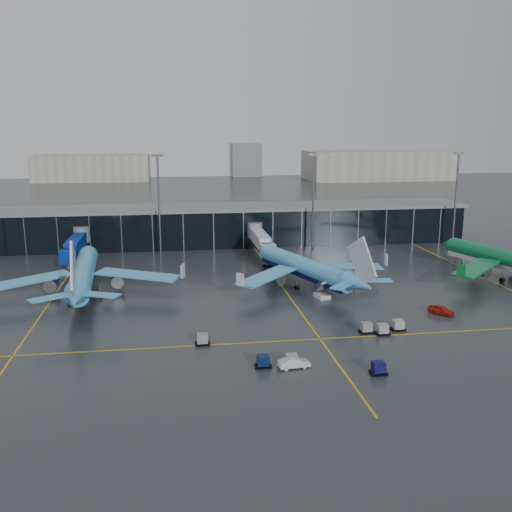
{
  "coord_description": "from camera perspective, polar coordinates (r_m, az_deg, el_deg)",
  "views": [
    {
      "loc": [
        -12.03,
        -95.42,
        31.52
      ],
      "look_at": [
        5.0,
        18.0,
        6.0
      ],
      "focal_mm": 40.0,
      "sensor_mm": 36.0,
      "label": 1
    }
  ],
  "objects": [
    {
      "name": "taxi_lines",
      "position": [
        112.79,
        3.08,
        -3.7
      ],
      "size": [
        220.0,
        120.0,
        0.02
      ],
      "color": "gold",
      "rests_on": "ground"
    },
    {
      "name": "service_van_white",
      "position": [
        78.47,
        3.82,
        -10.59
      ],
      "size": [
        4.6,
        2.16,
        1.46
      ],
      "primitive_type": "imported",
      "rotation": [
        0.0,
        0.0,
        1.71
      ],
      "color": "silver",
      "rests_on": "ground"
    },
    {
      "name": "baggage_carts",
      "position": [
        85.27,
        7.21,
        -8.7
      ],
      "size": [
        33.61,
        17.18,
        1.7
      ],
      "color": "black",
      "rests_on": "ground"
    },
    {
      "name": "mobile_airstair",
      "position": [
        109.83,
        6.61,
        -3.8
      ],
      "size": [
        2.85,
        3.61,
        3.45
      ],
      "rotation": [
        0.0,
        0.0,
        0.22
      ],
      "color": "silver",
      "rests_on": "ground"
    },
    {
      "name": "flood_masts",
      "position": [
        147.48,
        -1.86,
        5.64
      ],
      "size": [
        203.0,
        0.5,
        25.5
      ],
      "color": "#595B60",
      "rests_on": "ground"
    },
    {
      "name": "airliner_aer_lingus",
      "position": [
        133.27,
        23.81,
        0.7
      ],
      "size": [
        48.23,
        51.83,
        13.24
      ],
      "primitive_type": null,
      "rotation": [
        0.0,
        0.0,
        0.28
      ],
      "color": "#0D6F3C",
      "rests_on": "ground"
    },
    {
      "name": "jet_bridges",
      "position": [
        142.87,
        -17.63,
        1.07
      ],
      "size": [
        94.0,
        27.5,
        7.2
      ],
      "color": "#595B60",
      "rests_on": "ground"
    },
    {
      "name": "service_van_red",
      "position": [
        104.87,
        18.02,
        -5.14
      ],
      "size": [
        4.21,
        4.68,
        1.54
      ],
      "primitive_type": "imported",
      "rotation": [
        0.0,
        0.0,
        0.66
      ],
      "color": "#B01C0D",
      "rests_on": "ground"
    },
    {
      "name": "ground",
      "position": [
        101.21,
        -1.29,
        -5.6
      ],
      "size": [
        600.0,
        600.0,
        0.0
      ],
      "primitive_type": "plane",
      "color": "#282B2D",
      "rests_on": "ground"
    },
    {
      "name": "airliner_klm_near",
      "position": [
        116.68,
        4.8,
        0.03
      ],
      "size": [
        47.88,
        50.9,
        12.64
      ],
      "primitive_type": null,
      "rotation": [
        0.0,
        0.0,
        0.34
      ],
      "color": "#46AAE5",
      "rests_on": "ground"
    },
    {
      "name": "airliner_arkefly",
      "position": [
        114.8,
        -16.93,
        -0.43
      ],
      "size": [
        42.2,
        47.19,
        13.64
      ],
      "primitive_type": null,
      "rotation": [
        0.0,
        0.0,
        0.08
      ],
      "color": "#45A1E2",
      "rests_on": "ground"
    },
    {
      "name": "distant_hangars",
      "position": [
        371.41,
        1.09,
        9.03
      ],
      "size": [
        260.0,
        71.0,
        22.0
      ],
      "color": "#B2AD99",
      "rests_on": "ground"
    },
    {
      "name": "terminal_pier",
      "position": [
        160.02,
        -4.12,
        3.12
      ],
      "size": [
        142.0,
        17.0,
        10.7
      ],
      "color": "black",
      "rests_on": "ground"
    }
  ]
}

